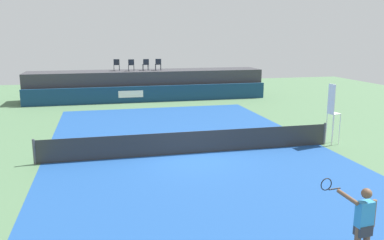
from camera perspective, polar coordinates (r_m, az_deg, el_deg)
ground_plane at (r=19.57m, az=-2.09°, el=-2.34°), size 48.00×48.00×0.00m
court_inner at (r=16.75m, az=-0.09°, el=-4.82°), size 12.00×22.00×0.00m
sponsor_wall at (r=29.64m, az=-6.06°, el=3.73°), size 18.00×0.22×1.20m
spectator_platform at (r=31.35m, az=-6.49°, el=5.10°), size 18.00×2.80×2.20m
spectator_chair_far_left at (r=31.16m, az=-10.79°, el=7.87°), size 0.44×0.44×0.89m
spectator_chair_left at (r=30.78m, az=-8.74°, el=7.89°), size 0.46×0.46×0.89m
spectator_chair_center at (r=31.01m, az=-6.66°, el=7.98°), size 0.47×0.47×0.89m
spectator_chair_right at (r=31.18m, az=-4.88°, el=8.04°), size 0.46×0.46×0.89m
umpire_chair at (r=18.89m, az=19.53°, el=1.37°), size 0.50×0.50×2.76m
tennis_net at (r=16.62m, az=-0.09°, el=-3.26°), size 12.40×0.02×0.95m
net_post_near at (r=16.40m, az=-21.74°, el=-4.26°), size 0.10×0.10×1.00m
net_post_far at (r=18.96m, az=18.49°, el=-1.88°), size 0.10×0.10×1.00m
tennis_player at (r=9.41m, az=23.28°, el=-13.55°), size 0.78×1.13×1.77m
tennis_ball at (r=20.81m, az=9.88°, el=-1.53°), size 0.07×0.07×0.07m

